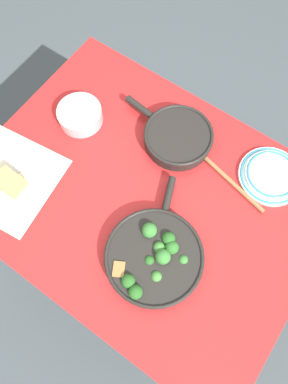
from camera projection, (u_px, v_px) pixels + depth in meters
The scene contains 9 objects.
ground_plane at pixel (144, 244), 1.82m from camera, with size 14.00×14.00×0.00m, color #424C51.
dining_table_red at pixel (144, 203), 1.20m from camera, with size 1.11×0.85×0.75m.
skillet_broccoli at pixel (154, 256), 1.01m from camera, with size 0.30×0.40×0.08m.
skillet_eggs at pixel (177, 137), 1.16m from camera, with size 0.35×0.24×0.05m.
wooden_spoon at pixel (209, 161), 1.15m from camera, with size 0.39×0.11×0.02m.
parchment_sheet at pixel (8, 178), 1.13m from camera, with size 0.35×0.34×0.00m.
cheese_block at pixel (10, 183), 1.10m from camera, with size 0.08×0.07×0.05m.
dinner_plate_stack at pixel (271, 175), 1.12m from camera, with size 0.21×0.21×0.03m.
prep_bowl_steel at pixel (80, 115), 1.19m from camera, with size 0.15×0.15×0.06m.
Camera 1 is at (-0.22, 0.32, 1.80)m, focal length 32.00 mm.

